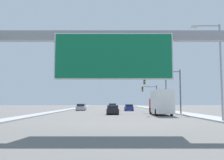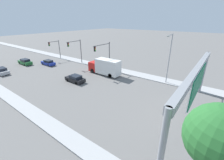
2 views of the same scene
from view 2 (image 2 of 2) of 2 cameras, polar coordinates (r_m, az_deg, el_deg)
sidewalk_right at (r=53.95m, az=-19.35°, el=8.45°), size 3.00×120.00×0.15m
sign_gantry at (r=19.10m, az=29.43°, el=0.26°), size 20.35×0.73×7.00m
car_near_left at (r=48.45m, az=-30.20°, el=6.00°), size 1.85×4.77×1.54m
car_mid_left at (r=42.97m, az=-36.54°, el=2.81°), size 1.86×4.68×1.48m
car_far_center at (r=30.97m, az=-13.85°, el=0.49°), size 1.85×4.24×1.40m
car_mid_center at (r=44.95m, az=-23.13°, el=6.10°), size 1.78×4.42×1.39m
truck_box_primary at (r=33.83m, az=-2.60°, el=5.02°), size 2.35×7.95×3.56m
traffic_light_near_intersection at (r=35.06m, az=-2.76°, el=10.45°), size 5.57×0.32×6.81m
traffic_light_mid_block at (r=42.25m, az=-13.25°, el=11.69°), size 4.57×0.32×6.66m
traffic_light_far_intersection at (r=50.42m, az=-20.61°, el=11.77°), size 3.68×0.32×5.72m
palm_tree_foreground at (r=8.83m, az=35.49°, el=-18.44°), size 3.16×3.16×8.43m
street_lamp_right at (r=29.72m, az=20.92°, el=8.63°), size 2.80×0.28×9.43m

